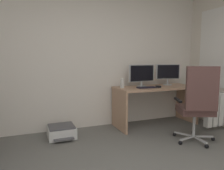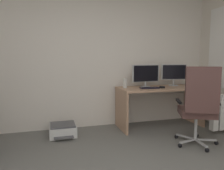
{
  "view_description": "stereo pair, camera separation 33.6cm",
  "coord_description": "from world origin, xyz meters",
  "px_view_note": "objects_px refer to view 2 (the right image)",
  "views": [
    {
      "loc": [
        -0.9,
        -1.3,
        1.25
      ],
      "look_at": [
        0.34,
        1.79,
        0.84
      ],
      "focal_mm": 34.46,
      "sensor_mm": 36.0,
      "label": 1
    },
    {
      "loc": [
        -0.58,
        -1.41,
        1.25
      ],
      "look_at": [
        0.34,
        1.79,
        0.84
      ],
      "focal_mm": 34.46,
      "sensor_mm": 36.0,
      "label": 2
    }
  ],
  "objects_px": {
    "computer_mouse": "(162,87)",
    "desk": "(160,97)",
    "keyboard": "(150,88)",
    "printer": "(63,130)",
    "monitor_main": "(146,74)",
    "desktop_speaker": "(125,83)",
    "monitor_secondary": "(174,73)",
    "office_chair": "(199,105)"
  },
  "relations": [
    {
      "from": "desk",
      "to": "keyboard",
      "type": "xyz_separation_m",
      "value": [
        -0.26,
        -0.1,
        0.2
      ]
    },
    {
      "from": "monitor_main",
      "to": "desktop_speaker",
      "type": "xyz_separation_m",
      "value": [
        -0.42,
        -0.05,
        -0.15
      ]
    },
    {
      "from": "desktop_speaker",
      "to": "office_chair",
      "type": "relative_size",
      "value": 0.15
    },
    {
      "from": "desktop_speaker",
      "to": "office_chair",
      "type": "height_order",
      "value": "office_chair"
    },
    {
      "from": "keyboard",
      "to": "desktop_speaker",
      "type": "relative_size",
      "value": 2.0
    },
    {
      "from": "desk",
      "to": "monitor_secondary",
      "type": "bearing_deg",
      "value": 19.92
    },
    {
      "from": "monitor_secondary",
      "to": "desktop_speaker",
      "type": "height_order",
      "value": "monitor_secondary"
    },
    {
      "from": "monitor_main",
      "to": "printer",
      "type": "bearing_deg",
      "value": -174.72
    },
    {
      "from": "computer_mouse",
      "to": "desktop_speaker",
      "type": "height_order",
      "value": "desktop_speaker"
    },
    {
      "from": "keyboard",
      "to": "office_chair",
      "type": "height_order",
      "value": "office_chair"
    },
    {
      "from": "monitor_main",
      "to": "desktop_speaker",
      "type": "height_order",
      "value": "monitor_main"
    },
    {
      "from": "monitor_secondary",
      "to": "keyboard",
      "type": "bearing_deg",
      "value": -159.46
    },
    {
      "from": "printer",
      "to": "office_chair",
      "type": "bearing_deg",
      "value": -28.86
    },
    {
      "from": "monitor_main",
      "to": "desktop_speaker",
      "type": "relative_size",
      "value": 3.24
    },
    {
      "from": "keyboard",
      "to": "printer",
      "type": "relative_size",
      "value": 0.7
    },
    {
      "from": "computer_mouse",
      "to": "printer",
      "type": "height_order",
      "value": "computer_mouse"
    },
    {
      "from": "keyboard",
      "to": "monitor_main",
      "type": "bearing_deg",
      "value": 86.62
    },
    {
      "from": "monitor_secondary",
      "to": "office_chair",
      "type": "xyz_separation_m",
      "value": [
        -0.31,
        -1.14,
        -0.37
      ]
    },
    {
      "from": "monitor_main",
      "to": "monitor_secondary",
      "type": "distance_m",
      "value": 0.59
    },
    {
      "from": "monitor_secondary",
      "to": "printer",
      "type": "relative_size",
      "value": 1.0
    },
    {
      "from": "monitor_main",
      "to": "desktop_speaker",
      "type": "distance_m",
      "value": 0.45
    },
    {
      "from": "keyboard",
      "to": "printer",
      "type": "xyz_separation_m",
      "value": [
        -1.5,
        0.09,
        -0.65
      ]
    },
    {
      "from": "desktop_speaker",
      "to": "computer_mouse",
      "type": "bearing_deg",
      "value": -18.03
    },
    {
      "from": "desktop_speaker",
      "to": "printer",
      "type": "height_order",
      "value": "desktop_speaker"
    },
    {
      "from": "computer_mouse",
      "to": "desk",
      "type": "bearing_deg",
      "value": 79.16
    },
    {
      "from": "computer_mouse",
      "to": "monitor_secondary",
      "type": "bearing_deg",
      "value": 35.59
    },
    {
      "from": "computer_mouse",
      "to": "keyboard",
      "type": "bearing_deg",
      "value": 177.63
    },
    {
      "from": "desk",
      "to": "computer_mouse",
      "type": "relative_size",
      "value": 15.35
    },
    {
      "from": "office_chair",
      "to": "desk",
      "type": "bearing_deg",
      "value": 92.8
    },
    {
      "from": "desk",
      "to": "office_chair",
      "type": "distance_m",
      "value": 1.02
    },
    {
      "from": "printer",
      "to": "monitor_main",
      "type": "bearing_deg",
      "value": 5.28
    },
    {
      "from": "office_chair",
      "to": "printer",
      "type": "relative_size",
      "value": 2.37
    },
    {
      "from": "desk",
      "to": "desktop_speaker",
      "type": "relative_size",
      "value": 9.03
    },
    {
      "from": "desktop_speaker",
      "to": "keyboard",
      "type": "bearing_deg",
      "value": -25.13
    },
    {
      "from": "desk",
      "to": "printer",
      "type": "height_order",
      "value": "desk"
    },
    {
      "from": "desk",
      "to": "monitor_main",
      "type": "bearing_deg",
      "value": 151.26
    },
    {
      "from": "monitor_secondary",
      "to": "computer_mouse",
      "type": "relative_size",
      "value": 4.85
    },
    {
      "from": "keyboard",
      "to": "office_chair",
      "type": "distance_m",
      "value": 0.97
    },
    {
      "from": "keyboard",
      "to": "office_chair",
      "type": "bearing_deg",
      "value": -67.64
    },
    {
      "from": "monitor_secondary",
      "to": "printer",
      "type": "xyz_separation_m",
      "value": [
        -2.12,
        -0.14,
        -0.89
      ]
    },
    {
      "from": "office_chair",
      "to": "computer_mouse",
      "type": "bearing_deg",
      "value": 95.04
    },
    {
      "from": "monitor_main",
      "to": "printer",
      "type": "relative_size",
      "value": 1.14
    }
  ]
}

